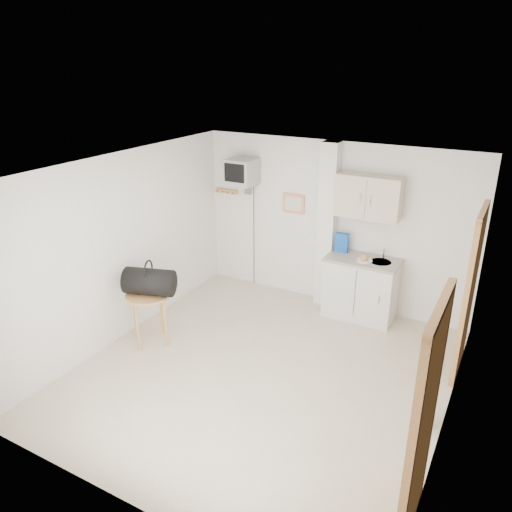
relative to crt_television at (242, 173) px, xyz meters
The scene contains 7 objects.
ground 3.15m from the crt_television, 54.36° to the right, with size 4.50×4.50×0.00m, color #BEB095.
room_envelope 2.60m from the crt_television, 48.84° to the right, with size 4.24×4.54×2.55m.
kitchenette 2.32m from the crt_television, ahead, with size 1.03×0.58×2.10m.
crt_television is the anchor object (origin of this frame).
round_table 2.50m from the crt_television, 95.43° to the right, with size 0.58×0.58×0.72m.
duffel_bag 2.34m from the crt_television, 94.58° to the right, with size 0.72×0.53×0.48m.
water_bottle 4.33m from the crt_television, 30.91° to the right, with size 0.13×0.13×0.39m.
Camera 1 is at (2.41, -4.53, 3.60)m, focal length 35.00 mm.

